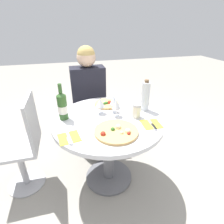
{
  "coord_description": "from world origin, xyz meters",
  "views": [
    {
      "loc": [
        -0.3,
        -1.28,
        1.45
      ],
      "look_at": [
        0.02,
        -0.08,
        0.8
      ],
      "focal_mm": 28.0,
      "sensor_mm": 36.0,
      "label": 1
    }
  ],
  "objects_px": {
    "chair_behind_diner": "(89,108)",
    "dining_table": "(108,133)",
    "wine_bottle": "(62,106)",
    "tall_carafe": "(145,96)",
    "pizza_large": "(116,131)",
    "chair_empty_side": "(24,147)",
    "seated_diner": "(90,104)"
  },
  "relations": [
    {
      "from": "seated_diner",
      "to": "wine_bottle",
      "type": "xyz_separation_m",
      "value": [
        -0.29,
        -0.54,
        0.26
      ]
    },
    {
      "from": "chair_behind_diner",
      "to": "dining_table",
      "type": "bearing_deg",
      "value": 95.3
    },
    {
      "from": "dining_table",
      "to": "tall_carafe",
      "type": "bearing_deg",
      "value": 12.25
    },
    {
      "from": "dining_table",
      "to": "seated_diner",
      "type": "distance_m",
      "value": 0.64
    },
    {
      "from": "dining_table",
      "to": "wine_bottle",
      "type": "height_order",
      "value": "wine_bottle"
    },
    {
      "from": "wine_bottle",
      "to": "chair_empty_side",
      "type": "bearing_deg",
      "value": 174.95
    },
    {
      "from": "pizza_large",
      "to": "chair_behind_diner",
      "type": "bearing_deg",
      "value": 94.7
    },
    {
      "from": "chair_behind_diner",
      "to": "tall_carafe",
      "type": "height_order",
      "value": "tall_carafe"
    },
    {
      "from": "seated_diner",
      "to": "pizza_large",
      "type": "distance_m",
      "value": 0.88
    },
    {
      "from": "tall_carafe",
      "to": "chair_empty_side",
      "type": "bearing_deg",
      "value": 177.39
    },
    {
      "from": "chair_empty_side",
      "to": "pizza_large",
      "type": "height_order",
      "value": "chair_empty_side"
    },
    {
      "from": "chair_empty_side",
      "to": "pizza_large",
      "type": "distance_m",
      "value": 0.88
    },
    {
      "from": "chair_empty_side",
      "to": "seated_diner",
      "type": "bearing_deg",
      "value": -53.33
    },
    {
      "from": "dining_table",
      "to": "wine_bottle",
      "type": "relative_size",
      "value": 3.05
    },
    {
      "from": "tall_carafe",
      "to": "pizza_large",
      "type": "bearing_deg",
      "value": -139.82
    },
    {
      "from": "chair_empty_side",
      "to": "wine_bottle",
      "type": "xyz_separation_m",
      "value": [
        0.38,
        -0.03,
        0.37
      ]
    },
    {
      "from": "dining_table",
      "to": "chair_empty_side",
      "type": "relative_size",
      "value": 1.05
    },
    {
      "from": "dining_table",
      "to": "chair_empty_side",
      "type": "bearing_deg",
      "value": 170.03
    },
    {
      "from": "dining_table",
      "to": "wine_bottle",
      "type": "distance_m",
      "value": 0.46
    },
    {
      "from": "chair_behind_diner",
      "to": "chair_empty_side",
      "type": "bearing_deg",
      "value": 43.53
    },
    {
      "from": "seated_diner",
      "to": "pizza_large",
      "type": "relative_size",
      "value": 3.67
    },
    {
      "from": "chair_empty_side",
      "to": "wine_bottle",
      "type": "bearing_deg",
      "value": -95.05
    },
    {
      "from": "wine_bottle",
      "to": "dining_table",
      "type": "bearing_deg",
      "value": -14.95
    },
    {
      "from": "chair_behind_diner",
      "to": "seated_diner",
      "type": "height_order",
      "value": "seated_diner"
    },
    {
      "from": "wine_bottle",
      "to": "tall_carafe",
      "type": "bearing_deg",
      "value": -1.33
    },
    {
      "from": "dining_table",
      "to": "chair_behind_diner",
      "type": "bearing_deg",
      "value": 95.3
    },
    {
      "from": "wine_bottle",
      "to": "tall_carafe",
      "type": "distance_m",
      "value": 0.74
    },
    {
      "from": "seated_diner",
      "to": "tall_carafe",
      "type": "distance_m",
      "value": 0.76
    },
    {
      "from": "dining_table",
      "to": "chair_empty_side",
      "type": "distance_m",
      "value": 0.77
    },
    {
      "from": "dining_table",
      "to": "pizza_large",
      "type": "height_order",
      "value": "pizza_large"
    },
    {
      "from": "seated_diner",
      "to": "dining_table",
      "type": "bearing_deg",
      "value": 96.46
    },
    {
      "from": "dining_table",
      "to": "tall_carafe",
      "type": "xyz_separation_m",
      "value": [
        0.37,
        0.08,
        0.29
      ]
    }
  ]
}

